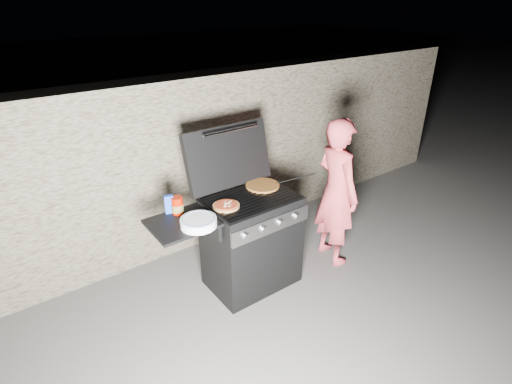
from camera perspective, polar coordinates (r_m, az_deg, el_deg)
ground at (r=3.97m, az=-0.60°, el=-12.54°), size 50.00×50.00×0.00m
stone_wall at (r=4.30m, az=-8.88°, el=4.29°), size 8.00×0.35×1.80m
gas_grill at (r=3.59m, az=-3.91°, el=-8.36°), size 1.34×0.79×0.91m
pizza_topped at (r=3.33m, az=-4.28°, el=-1.91°), size 0.24×0.24×0.03m
pizza_plain at (r=3.67m, az=0.94°, el=0.96°), size 0.36×0.36×0.02m
sauce_jar at (r=3.27m, az=-11.17°, el=-1.87°), size 0.09×0.09×0.14m
blue_carton at (r=3.29m, az=-12.30°, el=-1.70°), size 0.08×0.06×0.15m
plate_stack at (r=3.09m, az=-8.21°, el=-4.30°), size 0.29×0.29×0.06m
person at (r=3.99m, az=11.43°, el=-0.07°), size 0.44×0.60×1.50m
tongs at (r=3.74m, az=5.63°, el=1.84°), size 0.36×0.17×0.08m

